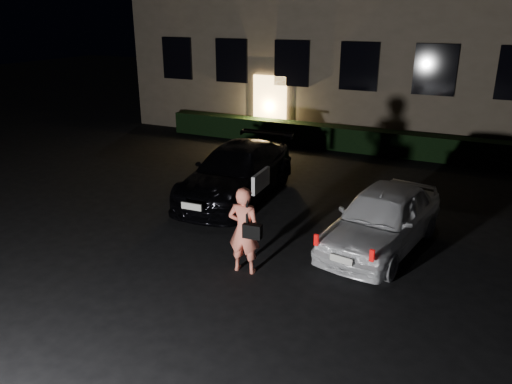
% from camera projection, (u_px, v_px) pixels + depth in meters
% --- Properties ---
extents(ground, '(80.00, 80.00, 0.00)m').
position_uv_depth(ground, '(203.00, 278.00, 9.62)').
color(ground, black).
rests_on(ground, ground).
extents(hedge, '(15.00, 0.70, 0.85)m').
position_uv_depth(hedge, '(351.00, 139.00, 18.38)').
color(hedge, black).
rests_on(hedge, ground).
extents(sedan, '(2.32, 5.05, 1.42)m').
position_uv_depth(sedan, '(237.00, 172.00, 13.64)').
color(sedan, black).
rests_on(sedan, ground).
extents(hatch, '(2.25, 4.18, 1.35)m').
position_uv_depth(hatch, '(382.00, 218.00, 10.67)').
color(hatch, white).
rests_on(hatch, ground).
extents(man, '(0.75, 0.48, 1.76)m').
position_uv_depth(man, '(244.00, 230.00, 9.58)').
color(man, '#FF7E64').
rests_on(man, ground).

